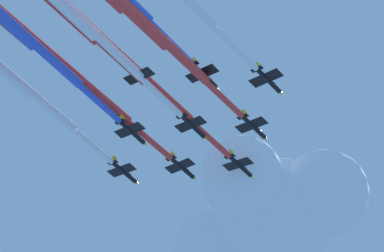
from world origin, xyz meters
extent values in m
cylinder|color=black|center=(5.14, 17.32, 150.39)|extent=(3.95, 9.03, 1.42)
cone|color=#EAB70C|center=(6.60, 22.15, 150.39)|extent=(1.67, 1.63, 1.35)
cylinder|color=black|center=(3.78, 12.77, 150.39)|extent=(1.19, 0.88, 1.07)
ellipsoid|color=black|center=(5.87, 19.17, 150.83)|extent=(1.46, 2.09, 0.91)
cube|color=black|center=(4.97, 16.81, 150.34)|extent=(8.34, 4.86, 3.13)
cube|color=#EAB70C|center=(1.55, 17.83, 151.78)|extent=(1.32, 2.40, 0.34)
cube|color=#EAB70C|center=(8.44, 15.76, 149.04)|extent=(1.32, 2.40, 0.34)
cube|color=black|center=(4.05, 13.70, 150.39)|extent=(3.21, 1.92, 1.24)
cube|color=#EAB70C|center=(4.38, 13.60, 151.28)|extent=(1.16, 1.57, 1.82)
cylinder|color=red|center=(1.50, 5.22, 150.39)|extent=(6.76, 17.23, 1.81)
cylinder|color=red|center=(-2.60, -9.39, 150.29)|extent=(7.62, 17.49, 2.71)
cylinder|color=red|center=(-7.34, -23.81, 150.43)|extent=(8.49, 17.75, 3.61)
cylinder|color=red|center=(-12.11, -38.22, 150.59)|extent=(9.35, 18.01, 4.52)
cylinder|color=black|center=(-8.25, 11.87, 150.31)|extent=(3.98, 9.01, 1.38)
cone|color=#EAB70C|center=(-6.76, 16.70, 150.31)|extent=(1.64, 1.63, 1.31)
cylinder|color=black|center=(-9.66, 7.34, 150.31)|extent=(1.17, 0.88, 1.04)
ellipsoid|color=black|center=(-7.53, 13.72, 150.75)|extent=(1.45, 2.09, 0.88)
cube|color=black|center=(-8.43, 11.36, 150.26)|extent=(8.49, 4.96, 2.67)
cube|color=#EAB70C|center=(-11.91, 12.44, 151.49)|extent=(1.35, 2.40, 0.31)
cube|color=#EAB70C|center=(-4.90, 10.27, 149.16)|extent=(1.35, 2.40, 0.31)
cube|color=black|center=(-9.37, 8.26, 150.31)|extent=(3.27, 1.96, 1.06)
cube|color=#EAB70C|center=(-9.10, 8.18, 151.21)|extent=(1.07, 1.54, 1.85)
cylinder|color=red|center=(-12.03, -0.31, 150.31)|extent=(6.92, 17.44, 1.76)
cylinder|color=red|center=(-16.32, -15.10, 150.22)|extent=(7.76, 17.70, 2.64)
cylinder|color=red|center=(-21.25, -29.70, 150.34)|extent=(8.60, 17.96, 3.51)
cylinder|color=red|center=(-26.21, -44.28, 150.48)|extent=(9.44, 18.22, 4.39)
cylinder|color=black|center=(13.40, 5.44, 148.00)|extent=(3.96, 9.02, 1.40)
cone|color=#EAB70C|center=(14.87, 10.27, 148.00)|extent=(1.65, 1.63, 1.33)
cylinder|color=black|center=(12.01, 0.90, 148.00)|extent=(1.18, 0.88, 1.05)
ellipsoid|color=black|center=(14.12, 7.29, 148.44)|extent=(1.45, 2.09, 0.89)
cube|color=black|center=(13.22, 4.93, 147.95)|extent=(8.43, 4.92, 2.85)
cube|color=#EAB70C|center=(9.76, 5.99, 149.26)|extent=(1.34, 2.40, 0.32)
cube|color=#EAB70C|center=(16.73, 3.86, 146.77)|extent=(1.34, 2.40, 0.32)
cube|color=black|center=(12.29, 1.83, 148.00)|extent=(3.25, 1.95, 1.13)
cube|color=#EAB70C|center=(12.59, 1.74, 148.90)|extent=(1.10, 1.55, 1.84)
cylinder|color=red|center=(10.01, -5.65, 148.00)|extent=(6.10, 14.93, 1.78)
cylinder|color=red|center=(6.45, -18.27, 147.90)|extent=(6.95, 15.19, 2.67)
cylinder|color=red|center=(2.26, -30.69, 148.04)|extent=(7.80, 15.45, 3.55)
cylinder|color=black|center=(0.00, 0.00, 148.91)|extent=(3.81, 9.04, 1.39)
cone|color=#EAB70C|center=(1.39, 4.86, 148.91)|extent=(1.63, 1.61, 1.32)
cylinder|color=black|center=(-1.30, -4.57, 148.91)|extent=(1.17, 0.86, 1.04)
ellipsoid|color=black|center=(0.68, 1.86, 149.36)|extent=(1.42, 2.08, 0.88)
cube|color=black|center=(-0.16, -0.51, 148.87)|extent=(8.46, 4.80, 2.75)
cube|color=#EAB70C|center=(-3.66, 0.48, 150.13)|extent=(1.30, 2.40, 0.31)
cube|color=#EAB70C|center=(3.38, -1.53, 147.73)|extent=(1.30, 2.40, 0.31)
cube|color=black|center=(-1.04, -3.63, 148.91)|extent=(3.26, 1.90, 1.09)
cube|color=#EAB70C|center=(-0.75, -3.72, 149.82)|extent=(1.06, 1.54, 1.84)
cylinder|color=white|center=(-3.37, -11.81, 148.91)|extent=(6.27, 16.48, 1.77)
cylinder|color=white|center=(-7.08, -25.80, 148.82)|extent=(7.12, 16.72, 2.65)
cylinder|color=white|center=(-11.43, -39.60, 148.95)|extent=(7.97, 16.97, 3.53)
cylinder|color=black|center=(-21.65, 6.43, 149.27)|extent=(3.88, 9.03, 1.41)
cone|color=#EAB70C|center=(-20.23, 11.28, 149.27)|extent=(1.65, 1.62, 1.34)
cylinder|color=black|center=(-22.98, 1.87, 149.27)|extent=(1.18, 0.87, 1.06)
ellipsoid|color=black|center=(-20.94, 8.29, 149.71)|extent=(1.44, 2.09, 0.90)
cube|color=black|center=(-21.81, 5.92, 149.22)|extent=(8.38, 4.82, 3.01)
cube|color=#EAB70C|center=(-25.26, 6.92, 150.61)|extent=(1.31, 2.40, 0.33)
cube|color=#EAB70C|center=(-18.32, 4.90, 147.97)|extent=(1.31, 2.40, 0.33)
cube|color=black|center=(-22.71, 2.80, 149.27)|extent=(3.23, 1.91, 1.19)
cube|color=#EAB70C|center=(-22.39, 2.71, 150.16)|extent=(1.13, 1.56, 1.83)
cylinder|color=white|center=(-24.96, -4.91, 149.27)|extent=(6.09, 15.44, 1.79)
cylinder|color=white|center=(-28.49, -17.98, 149.17)|extent=(6.95, 15.70, 2.69)
cylinder|color=white|center=(-32.65, -30.87, 149.31)|extent=(7.81, 15.95, 3.59)
cylinder|color=black|center=(21.65, -6.43, 147.04)|extent=(3.97, 9.01, 1.39)
cone|color=#EAB70C|center=(23.13, -1.60, 147.04)|extent=(1.64, 1.63, 1.32)
cylinder|color=black|center=(20.25, -10.97, 147.04)|extent=(1.17, 0.88, 1.04)
ellipsoid|color=black|center=(22.37, -4.58, 147.48)|extent=(1.45, 2.09, 0.89)
cube|color=black|center=(21.47, -6.94, 146.99)|extent=(8.45, 4.93, 2.79)
cube|color=#EAB70C|center=(18.00, -5.88, 148.28)|extent=(1.34, 2.40, 0.32)
cube|color=#EAB70C|center=(24.99, -8.02, 145.84)|extent=(1.34, 2.40, 0.32)
cube|color=black|center=(20.54, -10.04, 147.04)|extent=(3.26, 1.95, 1.11)
cube|color=#EAB70C|center=(20.83, -10.13, 147.94)|extent=(1.09, 1.55, 1.84)
cylinder|color=white|center=(17.99, -18.37, 147.04)|extent=(6.71, 16.88, 1.77)
cylinder|color=white|center=(13.89, -32.68, 146.95)|extent=(7.56, 17.14, 2.66)
cylinder|color=black|center=(-13.40, -5.44, 147.34)|extent=(3.79, 9.04, 1.40)
cone|color=#EAB70C|center=(-12.02, -0.58, 147.34)|extent=(1.63, 1.61, 1.33)
cylinder|color=black|center=(-14.69, -10.01, 147.34)|extent=(1.17, 0.86, 1.05)
ellipsoid|color=black|center=(-12.71, -3.58, 147.78)|extent=(1.42, 2.08, 0.89)
cube|color=black|center=(-13.56, -5.96, 147.29)|extent=(8.42, 4.77, 2.88)
cube|color=#EAB70C|center=(-17.04, -4.98, 148.62)|extent=(1.29, 2.40, 0.32)
cube|color=#EAB70C|center=(-10.03, -6.96, 146.10)|extent=(1.29, 2.40, 0.32)
cube|color=black|center=(-14.42, -9.08, 147.34)|extent=(3.24, 1.89, 1.14)
cube|color=#EAB70C|center=(-14.13, -9.17, 148.24)|extent=(1.09, 1.55, 1.83)
cylinder|color=blue|center=(-16.64, -16.93, 147.34)|extent=(6.02, 15.72, 1.78)
cylinder|color=blue|center=(-20.12, -30.26, 147.24)|extent=(6.88, 15.97, 2.67)
cylinder|color=blue|center=(-24.24, -43.40, 147.38)|extent=(7.74, 16.21, 3.56)
cylinder|color=black|center=(8.25, -11.87, 149.63)|extent=(3.80, 9.04, 1.39)
cone|color=#EAB70C|center=(9.63, -7.02, 149.63)|extent=(1.62, 1.61, 1.32)
cylinder|color=black|center=(6.95, -16.44, 149.63)|extent=(1.16, 0.86, 1.04)
ellipsoid|color=black|center=(8.93, -10.01, 150.07)|extent=(1.42, 2.08, 0.88)
cube|color=black|center=(8.09, -12.39, 149.58)|extent=(8.46, 4.79, 2.73)
cube|color=#EAB70C|center=(4.59, -11.39, 150.84)|extent=(1.30, 2.40, 0.31)
cube|color=#EAB70C|center=(11.63, -13.40, 148.45)|extent=(1.30, 2.40, 0.31)
cube|color=black|center=(7.22, -15.51, 149.63)|extent=(3.26, 1.90, 1.09)
cube|color=#EAB70C|center=(7.50, -15.59, 150.53)|extent=(1.06, 1.54, 1.84)
cylinder|color=blue|center=(4.83, -23.90, 149.63)|extent=(6.38, 16.96, 1.76)
cylinder|color=black|center=(-5.14, -17.32, 149.37)|extent=(3.97, 9.02, 1.41)
cone|color=#EAB70C|center=(-3.68, -12.49, 149.37)|extent=(1.66, 1.63, 1.34)
cylinder|color=black|center=(-6.52, -21.86, 149.37)|extent=(1.19, 0.88, 1.06)
ellipsoid|color=black|center=(-4.41, -15.47, 149.81)|extent=(1.46, 2.09, 0.90)
cube|color=black|center=(-5.32, -17.83, 149.32)|extent=(8.36, 4.88, 3.06)
cube|color=#EAB70C|center=(-8.75, -16.79, 150.73)|extent=(1.33, 2.40, 0.34)
cube|color=#EAB70C|center=(-1.84, -18.88, 148.05)|extent=(1.33, 2.40, 0.34)
cube|color=black|center=(-6.24, -20.93, 149.37)|extent=(3.22, 1.93, 1.21)
cube|color=#EAB70C|center=(-5.93, -21.03, 150.26)|extent=(1.15, 1.56, 1.82)
cylinder|color=blue|center=(-8.47, -28.26, 149.37)|extent=(5.99, 14.58, 1.80)
cylinder|color=blue|center=(-11.91, -40.57, 149.27)|extent=(6.85, 14.85, 2.70)
sphere|color=white|center=(2.80, 47.77, 161.37)|extent=(34.41, 34.41, 34.41)
sphere|color=white|center=(-13.86, 49.71, 157.23)|extent=(25.81, 25.81, 25.81)
sphere|color=white|center=(19.31, 45.03, 161.49)|extent=(24.09, 24.09, 24.09)
sphere|color=white|center=(1.13, 29.92, 161.04)|extent=(22.37, 22.37, 22.37)
sphere|color=white|center=(4.12, 50.22, 170.56)|extent=(18.93, 18.93, 18.93)
camera|label=1|loc=(54.81, -122.00, -22.16)|focal=85.38mm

